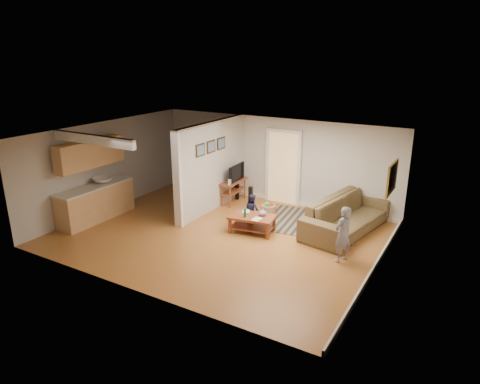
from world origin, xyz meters
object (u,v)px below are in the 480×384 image
Objects in this scene: speaker_right at (237,185)px; toddler at (252,224)px; speaker_left at (251,205)px; sofa at (346,230)px; child at (341,261)px; tv_console at (234,183)px; toy_basket at (269,209)px; coffee_table at (253,219)px.

speaker_right is 1.09× the size of toddler.
speaker_left is 1.20× the size of toddler.
sofa is 2.30× the size of child.
speaker_left reaches higher than child.
toddler is at bearing -46.31° from tv_console.
toddler is (-2.25, -0.86, 0.00)m from sofa.
speaker_left is at bearing -100.82° from toy_basket.
sofa is 2.38× the size of coffee_table.
toy_basket is at bearing -26.96° from speaker_right.
tv_console is 0.35m from speaker_right.
coffee_table is at bearing -49.63° from tv_console.
sofa is at bearing -8.62° from tv_console.
child is at bearing -33.15° from toy_basket.
toddler is (0.09, -0.09, -0.50)m from speaker_left.
tv_console is at bearing 94.80° from sofa.
speaker_left is 0.80× the size of child.
child is at bearing -173.69° from toddler.
speaker_right reaches higher than sofa.
sofa reaches higher than toddler.
speaker_right is at bearing 99.08° from tv_console.
speaker_right is 1.59m from toy_basket.
speaker_left is (-0.35, 0.52, 0.16)m from coffee_table.
child is (3.94, -2.07, -0.62)m from tv_console.
coffee_table is 0.97× the size of child.
tv_console is 1.10× the size of speaker_left.
toddler is (-0.06, -0.86, -0.15)m from toy_basket.
coffee_table reaches higher than sofa.
speaker_right is at bearing 129.40° from coffee_table.
toddler is (1.29, -1.23, -0.62)m from tv_console.
tv_console is at bearing 132.99° from coffee_table.
toy_basket is at bearing 98.97° from coffee_table.
speaker_right is (-1.61, 1.96, 0.11)m from coffee_table.
tv_console is at bearing 164.50° from toy_basket.
speaker_right is at bearing 154.46° from toy_basket.
sofa is at bearing 11.60° from speaker_left.
child is at bearing -155.91° from sofa.
child is at bearing -25.29° from speaker_left.
coffee_table is 1.21× the size of speaker_left.
tv_console reaches higher than toy_basket.
coffee_table is 1.10× the size of tv_console.
speaker_left is at bearing 119.04° from sofa.
child is 2.78m from toddler.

